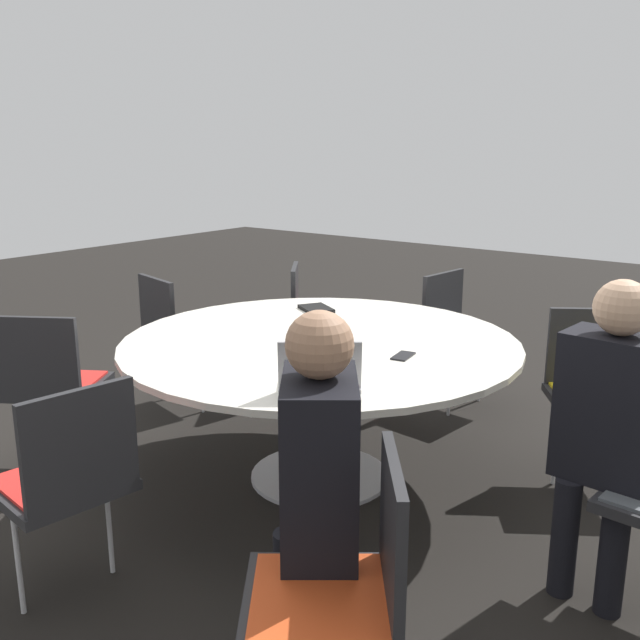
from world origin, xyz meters
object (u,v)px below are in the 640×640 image
(chair_6, at_px, (51,377))
(spiral_notebook, at_px, (316,309))
(chair_2, at_px, (594,382))
(laptop, at_px, (320,375))
(cell_phone, at_px, (404,356))
(chair_3, at_px, (459,328))
(chair_4, at_px, (314,316))
(person_0, at_px, (314,475))
(person_1, at_px, (610,417))
(chair_7, at_px, (67,472))
(chair_5, at_px, (176,329))
(chair_0, at_px, (344,580))
(handbag, at_px, (373,367))

(chair_6, xyz_separation_m, spiral_notebook, (-1.26, 0.72, 0.22))
(chair_2, xyz_separation_m, laptop, (1.38, -0.67, 0.27))
(laptop, xyz_separation_m, cell_phone, (-0.57, 0.04, -0.05))
(chair_3, distance_m, spiral_notebook, 1.02)
(chair_2, relative_size, chair_4, 1.00)
(person_0, height_order, spiral_notebook, person_0)
(cell_phone, bearing_deg, chair_2, 142.30)
(person_1, height_order, spiral_notebook, person_1)
(chair_7, xyz_separation_m, cell_phone, (-1.36, 0.59, 0.22))
(chair_3, distance_m, chair_4, 0.99)
(person_1, bearing_deg, chair_5, -3.16)
(cell_phone, bearing_deg, chair_3, -163.88)
(chair_0, distance_m, chair_7, 1.17)
(laptop, bearing_deg, person_0, 88.76)
(chair_5, bearing_deg, chair_4, 72.70)
(spiral_notebook, bearing_deg, laptop, 38.15)
(cell_phone, bearing_deg, chair_7, -23.35)
(chair_7, xyz_separation_m, person_0, (-0.22, 0.96, 0.19))
(chair_0, distance_m, person_1, 1.22)
(chair_4, xyz_separation_m, chair_6, (1.84, -0.26, 0.00))
(person_0, height_order, person_1, same)
(spiral_notebook, height_order, handbag, spiral_notebook)
(chair_6, xyz_separation_m, laptop, (-0.21, 1.55, 0.27))
(person_0, relative_size, handbag, 3.38)
(chair_2, relative_size, chair_7, 1.00)
(person_1, bearing_deg, spiral_notebook, -14.09)
(person_1, xyz_separation_m, cell_phone, (-0.14, -0.94, 0.03))
(spiral_notebook, distance_m, handbag, 1.07)
(chair_2, relative_size, cell_phone, 5.80)
(person_0, bearing_deg, chair_0, -160.93)
(chair_3, bearing_deg, chair_0, 26.50)
(person_1, distance_m, handbag, 2.53)
(chair_0, relative_size, chair_4, 1.00)
(handbag, bearing_deg, chair_0, 31.45)
(chair_5, height_order, person_1, person_1)
(chair_3, xyz_separation_m, chair_5, (1.11, -1.42, 0.00))
(chair_0, distance_m, chair_4, 3.03)
(chair_7, relative_size, spiral_notebook, 3.38)
(chair_7, height_order, person_1, person_1)
(chair_4, bearing_deg, laptop, 2.20)
(person_1, relative_size, laptop, 3.03)
(chair_7, bearing_deg, chair_2, -21.48)
(chair_7, distance_m, cell_phone, 1.50)
(person_0, bearing_deg, chair_3, -20.14)
(chair_0, bearing_deg, chair_5, 20.19)
(chair_5, bearing_deg, spiral_notebook, 27.50)
(chair_5, relative_size, person_1, 0.71)
(chair_2, height_order, spiral_notebook, chair_2)
(person_0, relative_size, spiral_notebook, 4.74)
(chair_5, height_order, chair_6, same)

